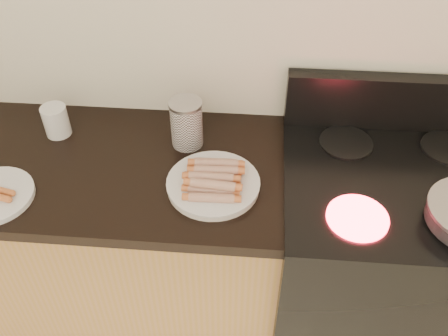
# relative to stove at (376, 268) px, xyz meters

# --- Properties ---
(wall_back) EXTENTS (4.00, 0.04, 2.60)m
(wall_back) POSITION_rel_stove_xyz_m (-0.78, 0.32, 0.84)
(wall_back) COLOR silver
(wall_back) RESTS_ON ground
(stove) EXTENTS (0.76, 0.65, 0.91)m
(stove) POSITION_rel_stove_xyz_m (0.00, 0.00, 0.00)
(stove) COLOR black
(stove) RESTS_ON floor
(stove_panel) EXTENTS (0.76, 0.06, 0.20)m
(stove_panel) POSITION_rel_stove_xyz_m (0.00, 0.28, 0.55)
(stove_panel) COLOR black
(stove_panel) RESTS_ON stove
(burner_near_left) EXTENTS (0.18, 0.18, 0.01)m
(burner_near_left) POSITION_rel_stove_xyz_m (-0.17, -0.17, 0.46)
(burner_near_left) COLOR #FF1E2D
(burner_near_left) RESTS_ON stove
(burner_far_left) EXTENTS (0.18, 0.18, 0.01)m
(burner_far_left) POSITION_rel_stove_xyz_m (-0.17, 0.17, 0.46)
(burner_far_left) COLOR black
(burner_far_left) RESTS_ON stove
(burner_far_right) EXTENTS (0.18, 0.18, 0.01)m
(burner_far_right) POSITION_rel_stove_xyz_m (0.17, 0.17, 0.46)
(burner_far_right) COLOR black
(burner_far_right) RESTS_ON stove
(main_plate) EXTENTS (0.38, 0.38, 0.02)m
(main_plate) POSITION_rel_stove_xyz_m (-0.60, -0.06, 0.45)
(main_plate) COLOR white
(main_plate) RESTS_ON counter_slab
(hotdog_pile) EXTENTS (0.14, 0.19, 0.05)m
(hotdog_pile) POSITION_rel_stove_xyz_m (-0.60, -0.06, 0.49)
(hotdog_pile) COLOR #A23625
(hotdog_pile) RESTS_ON main_plate
(canister) EXTENTS (0.11, 0.11, 0.17)m
(canister) POSITION_rel_stove_xyz_m (-0.71, 0.14, 0.53)
(canister) COLOR white
(canister) RESTS_ON counter_slab
(mug) EXTENTS (0.11, 0.11, 0.11)m
(mug) POSITION_rel_stove_xyz_m (-1.17, 0.16, 0.50)
(mug) COLOR white
(mug) RESTS_ON counter_slab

